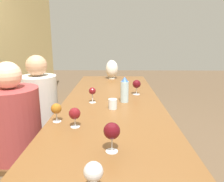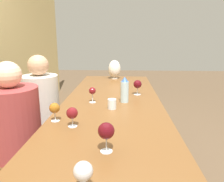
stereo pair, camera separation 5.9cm
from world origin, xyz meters
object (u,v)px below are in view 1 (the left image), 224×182
object	(u,v)px
wine_glass_3	(112,131)
water_tumbler	(113,104)
wine_glass_2	(137,84)
wine_glass_4	(56,109)
water_bottle	(125,90)
wine_glass_1	(92,92)
person_far	(42,109)
vase	(112,69)
wine_glass_0	(75,114)
chair_near	(7,149)
person_near	(17,135)
wine_glass_5	(93,172)
chair_far	(34,121)

from	to	relation	value
wine_glass_3	water_tumbler	bearing A→B (deg)	0.34
wine_glass_2	wine_glass_4	size ratio (longest dim) A/B	1.14
water_bottle	wine_glass_1	world-z (taller)	water_bottle
wine_glass_3	person_far	bearing A→B (deg)	33.61
vase	wine_glass_0	xyz separation A→B (m)	(-1.65, 0.21, -0.04)
chair_near	person_near	size ratio (longest dim) A/B	0.79
wine_glass_1	person_far	world-z (taller)	person_far
wine_glass_0	wine_glass_3	world-z (taller)	wine_glass_3
person_far	wine_glass_5	bearing A→B (deg)	-154.44
wine_glass_0	person_near	distance (m)	0.59
water_tumbler	wine_glass_3	bearing A→B (deg)	-179.66
vase	chair_far	distance (m)	1.23
wine_glass_4	person_near	xyz separation A→B (m)	(0.13, 0.35, -0.25)
vase	person_far	xyz separation A→B (m)	(-0.85, 0.70, -0.29)
wine_glass_0	chair_near	xyz separation A→B (m)	(0.22, 0.58, -0.37)
person_far	wine_glass_2	bearing A→B (deg)	-89.10
wine_glass_0	chair_far	xyz separation A→B (m)	(0.80, 0.58, -0.37)
wine_glass_3	chair_near	distance (m)	1.05
wine_glass_3	wine_glass_4	xyz separation A→B (m)	(0.39, 0.38, -0.02)
water_tumbler	wine_glass_0	xyz separation A→B (m)	(-0.36, 0.23, 0.05)
wine_glass_0	chair_far	world-z (taller)	chair_far
water_bottle	wine_glass_0	distance (m)	0.65
water_bottle	wine_glass_1	distance (m)	0.28
wine_glass_0	chair_near	distance (m)	0.72
wine_glass_5	person_far	distance (m)	1.57
wine_glass_5	chair_near	bearing A→B (deg)	42.68
vase	wine_glass_0	world-z (taller)	vase
wine_glass_0	person_near	size ratio (longest dim) A/B	0.11
wine_glass_0	person_far	distance (m)	0.97
wine_glass_0	wine_glass_4	world-z (taller)	same
wine_glass_2	wine_glass_5	bearing A→B (deg)	168.52
water_bottle	chair_far	distance (m)	1.02
wine_glass_1	chair_far	world-z (taller)	chair_far
chair_near	person_near	xyz separation A→B (m)	(0.00, -0.09, 0.12)
wine_glass_0	person_near	xyz separation A→B (m)	(0.22, 0.49, -0.25)
water_tumbler	wine_glass_4	size ratio (longest dim) A/B	0.62
chair_near	person_far	world-z (taller)	person_far
wine_glass_2	wine_glass_0	bearing A→B (deg)	150.21
water_bottle	person_far	bearing A→B (deg)	73.77
water_bottle	wine_glass_5	bearing A→B (deg)	172.22
wine_glass_5	person_near	distance (m)	1.09
wine_glass_3	chair_near	size ratio (longest dim) A/B	0.17
water_tumbler	wine_glass_0	bearing A→B (deg)	147.17
vase	wine_glass_4	size ratio (longest dim) A/B	1.96
wine_glass_1	wine_glass_4	world-z (taller)	wine_glass_1
water_bottle	person_far	world-z (taller)	person_far
person_far	water_bottle	bearing A→B (deg)	-106.23
water_bottle	vase	size ratio (longest dim) A/B	0.89
wine_glass_0	person_near	bearing A→B (deg)	65.95
water_bottle	wine_glass_0	world-z (taller)	water_bottle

